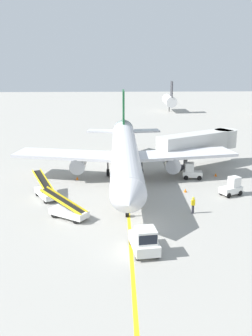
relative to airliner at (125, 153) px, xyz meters
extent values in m
plane|color=#9E9B93|center=(0.92, -13.99, -3.42)|extent=(300.00, 300.00, 0.00)
cube|color=yellow|center=(-0.01, -8.99, -3.41)|extent=(1.62, 79.99, 0.01)
cylinder|color=silver|center=(-0.01, -0.54, 0.03)|extent=(3.80, 30.05, 3.30)
cone|color=silver|center=(-0.28, -16.74, 0.03)|extent=(3.27, 2.45, 3.23)
cone|color=silver|center=(0.26, 15.85, 0.43)|extent=(3.18, 2.85, 3.14)
cube|color=silver|center=(7.50, 0.83, -0.37)|extent=(13.60, 6.81, 0.36)
cylinder|color=gray|center=(5.85, -0.14, -1.37)|extent=(1.95, 3.23, 1.90)
cube|color=silver|center=(-7.47, 1.08, -0.37)|extent=(13.66, 7.20, 0.36)
cylinder|color=gray|center=(-5.85, 0.05, -1.37)|extent=(1.95, 3.23, 1.90)
cube|color=#19592D|center=(0.22, 13.45, 4.08)|extent=(0.35, 4.00, 5.20)
cube|color=silver|center=(3.22, 13.00, 0.43)|extent=(5.43, 2.82, 0.24)
cube|color=silver|center=(-2.78, 13.10, 0.43)|extent=(5.48, 2.98, 0.24)
cylinder|color=#4C4C51|center=(-0.20, -12.04, -1.86)|extent=(0.20, 0.20, 3.12)
cylinder|color=black|center=(-0.20, -12.04, -3.14)|extent=(0.36, 0.57, 0.56)
cylinder|color=#4C4C51|center=(2.22, 1.42, -1.86)|extent=(0.20, 0.20, 3.12)
cylinder|color=black|center=(2.22, 1.42, -2.94)|extent=(0.37, 0.97, 0.96)
cylinder|color=#4C4C51|center=(-2.18, 1.49, -1.86)|extent=(0.20, 0.20, 3.12)
cylinder|color=black|center=(-2.18, 1.49, -2.94)|extent=(0.37, 0.97, 0.96)
cube|color=black|center=(-0.24, -14.74, 0.38)|extent=(2.82, 1.05, 0.60)
cube|color=beige|center=(10.03, 5.32, 0.18)|extent=(11.67, 8.30, 2.50)
cylinder|color=beige|center=(14.95, 8.20, 0.18)|extent=(3.20, 3.20, 2.50)
cylinder|color=#59595B|center=(8.48, 4.42, -2.24)|extent=(0.56, 0.56, 2.35)
cube|color=#333338|center=(8.48, 4.42, -3.17)|extent=(1.80, 1.40, 0.50)
cube|color=silver|center=(0.85, -19.04, -2.72)|extent=(2.35, 3.81, 0.80)
cube|color=silver|center=(0.93, -19.66, -1.77)|extent=(1.72, 1.80, 1.10)
cube|color=black|center=(1.03, -20.43, -1.77)|extent=(1.42, 0.26, 0.77)
cylinder|color=black|center=(1.81, -20.18, -3.12)|extent=(0.30, 0.62, 0.60)
cylinder|color=black|center=(0.21, -20.39, -3.12)|extent=(0.30, 0.62, 0.60)
cylinder|color=black|center=(1.49, -17.69, -3.12)|extent=(0.30, 0.62, 0.60)
cylinder|color=black|center=(-0.11, -17.89, -3.12)|extent=(0.30, 0.62, 0.60)
cube|color=silver|center=(8.56, -0.03, -2.77)|extent=(2.53, 1.55, 0.70)
cube|color=silver|center=(8.15, 0.02, -1.87)|extent=(1.19, 1.15, 1.10)
cube|color=black|center=(7.63, 0.07, -1.87)|extent=(0.18, 0.98, 0.77)
cylinder|color=black|center=(7.67, -0.49, -3.12)|extent=(0.62, 0.28, 0.60)
cylinder|color=black|center=(7.79, 0.61, -3.12)|extent=(0.62, 0.28, 0.60)
cylinder|color=black|center=(9.34, -0.67, -3.12)|extent=(0.62, 0.28, 0.60)
cylinder|color=black|center=(9.46, 0.43, -3.12)|extent=(0.62, 0.28, 0.60)
cube|color=silver|center=(11.61, -6.36, -2.77)|extent=(2.73, 2.22, 0.70)
cube|color=silver|center=(11.99, -6.18, -1.87)|extent=(1.43, 1.41, 1.10)
cube|color=black|center=(12.45, -5.95, -1.87)|extent=(0.50, 0.91, 0.77)
cylinder|color=black|center=(12.12, -5.50, -3.12)|extent=(0.64, 0.46, 0.60)
cylinder|color=black|center=(12.61, -6.49, -3.12)|extent=(0.64, 0.46, 0.60)
cylinder|color=black|center=(10.61, -6.23, -3.12)|extent=(0.64, 0.46, 0.60)
cylinder|color=black|center=(11.09, -7.23, -3.12)|extent=(0.64, 0.46, 0.60)
cube|color=silver|center=(-8.81, -6.61, -2.82)|extent=(3.14, 4.05, 0.60)
cylinder|color=black|center=(-10.01, -5.75, -3.12)|extent=(0.48, 0.63, 0.60)
cylinder|color=black|center=(-8.89, -5.14, -3.12)|extent=(0.48, 0.63, 0.60)
cylinder|color=black|center=(-8.73, -8.08, -3.12)|extent=(0.48, 0.63, 0.60)
cylinder|color=black|center=(-7.61, -7.47, -3.12)|extent=(0.48, 0.63, 0.60)
cube|color=black|center=(-9.10, -6.09, -1.87)|extent=(3.19, 4.81, 1.76)
cube|color=yellow|center=(-9.49, -6.30, -1.75)|extent=(2.48, 4.44, 1.84)
cube|color=yellow|center=(-8.70, -5.87, -1.75)|extent=(2.48, 4.44, 1.84)
cube|color=silver|center=(-5.78, -12.25, -2.82)|extent=(3.99, 3.36, 0.60)
cylinder|color=black|center=(-7.24, -12.04, -3.12)|extent=(0.62, 0.52, 0.60)
cylinder|color=black|center=(-6.54, -10.98, -3.12)|extent=(0.62, 0.52, 0.60)
cylinder|color=black|center=(-5.03, -13.52, -3.12)|extent=(0.62, 0.52, 0.60)
cylinder|color=black|center=(-4.32, -12.46, -3.12)|extent=(0.62, 0.52, 0.60)
cube|color=black|center=(-6.28, -11.91, -1.87)|extent=(4.65, 3.52, 1.76)
cube|color=yellow|center=(-6.53, -12.29, -1.75)|extent=(4.22, 2.85, 1.84)
cube|color=yellow|center=(-6.03, -11.54, -1.75)|extent=(4.22, 2.85, 1.84)
cylinder|color=#26262D|center=(6.31, -11.42, -2.99)|extent=(0.24, 0.24, 0.85)
cube|color=yellow|center=(6.31, -11.42, -2.29)|extent=(0.36, 0.22, 0.56)
sphere|color=beige|center=(6.31, -11.42, -1.90)|extent=(0.20, 0.20, 0.20)
sphere|color=yellow|center=(6.31, -11.42, -1.84)|extent=(0.24, 0.24, 0.24)
cone|color=orange|center=(-6.05, 0.09, -3.20)|extent=(0.36, 0.36, 0.44)
cone|color=orange|center=(6.74, -5.12, -3.20)|extent=(0.36, 0.36, 0.44)
cone|color=orange|center=(11.85, 0.96, -3.20)|extent=(0.36, 0.36, 0.44)
cylinder|color=silver|center=(15.10, 65.63, -0.32)|extent=(3.00, 10.00, 3.00)
cylinder|color=#3F3F3F|center=(15.10, 65.63, -2.62)|extent=(0.30, 0.30, 1.60)
cube|color=#333338|center=(15.10, 62.13, 3.18)|extent=(0.24, 3.20, 4.40)
camera|label=1|loc=(-1.60, -46.82, 11.30)|focal=41.45mm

